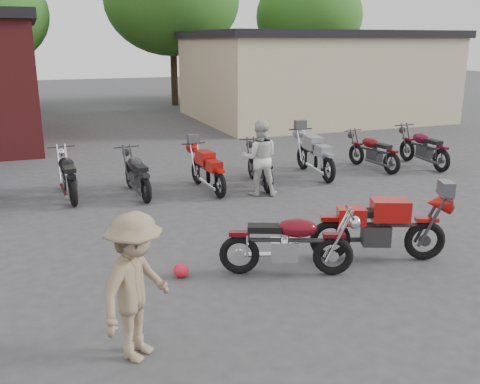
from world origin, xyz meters
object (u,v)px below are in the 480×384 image
object	(u,v)px
person_light	(260,158)
person_tan	(136,287)
sportbike	(381,224)
row_bike_5	(259,163)
row_bike_6	(315,153)
vintage_motorcycle	(289,239)
row_bike_2	(68,173)
row_bike_3	(137,172)
row_bike_7	(373,150)
helmet	(181,270)
row_bike_4	(207,167)
row_bike_8	(423,146)

from	to	relation	value
person_light	person_tan	size ratio (longest dim) A/B	1.01
sportbike	row_bike_5	bearing A→B (deg)	112.15
person_light	row_bike_6	world-z (taller)	person_light
vintage_motorcycle	row_bike_6	bearing A→B (deg)	80.66
row_bike_2	person_light	bearing A→B (deg)	-111.36
person_light	row_bike_6	bearing A→B (deg)	-131.43
row_bike_3	row_bike_7	xyz separation A→B (m)	(6.44, 0.26, -0.01)
row_bike_2	row_bike_3	world-z (taller)	row_bike_2
helmet	row_bike_4	distance (m)	4.79
row_bike_5	row_bike_3	bearing A→B (deg)	93.57
vintage_motorcycle	row_bike_6	distance (m)	6.22
sportbike	row_bike_6	world-z (taller)	row_bike_6
row_bike_4	row_bike_2	bearing A→B (deg)	75.50
helmet	row_bike_2	bearing A→B (deg)	104.22
row_bike_8	person_tan	bearing A→B (deg)	126.08
person_tan	row_bike_4	world-z (taller)	person_tan
row_bike_4	row_bike_6	bearing A→B (deg)	-87.51
row_bike_5	row_bike_7	size ratio (longest dim) A/B	1.04
helmet	person_light	distance (m)	4.66
row_bike_4	row_bike_8	xyz separation A→B (m)	(6.36, 0.27, 0.03)
vintage_motorcycle	row_bike_2	xyz separation A→B (m)	(-2.78, 5.43, 0.01)
row_bike_5	person_tan	bearing A→B (deg)	154.32
row_bike_5	row_bike_8	distance (m)	5.05
row_bike_4	helmet	bearing A→B (deg)	153.20
sportbike	person_light	world-z (taller)	person_light
person_light	row_bike_7	distance (m)	4.05
row_bike_7	row_bike_8	xyz separation A→B (m)	(1.51, -0.19, 0.04)
vintage_motorcycle	row_bike_5	size ratio (longest dim) A/B	1.00
person_tan	row_bike_8	world-z (taller)	person_tan
person_light	person_tan	bearing A→B (deg)	74.67
sportbike	row_bike_2	size ratio (longest dim) A/B	1.06
row_bike_2	row_bike_6	world-z (taller)	row_bike_6
row_bike_2	row_bike_3	xyz separation A→B (m)	(1.47, -0.34, -0.02)
vintage_motorcycle	person_light	world-z (taller)	person_light
vintage_motorcycle	person_light	xyz separation A→B (m)	(1.27, 4.13, 0.29)
row_bike_3	row_bike_8	world-z (taller)	row_bike_8
row_bike_5	sportbike	bearing A→B (deg)	-172.45
row_bike_6	helmet	bearing A→B (deg)	138.44
sportbike	row_bike_2	world-z (taller)	sportbike
person_light	row_bike_7	size ratio (longest dim) A/B	0.92
sportbike	vintage_motorcycle	bearing A→B (deg)	-158.25
vintage_motorcycle	row_bike_3	world-z (taller)	vintage_motorcycle
person_tan	row_bike_3	distance (m)	6.56
sportbike	person_light	xyz separation A→B (m)	(-0.33, 4.14, 0.25)
person_tan	row_bike_7	world-z (taller)	person_tan
row_bike_4	row_bike_7	bearing A→B (deg)	-89.19
vintage_motorcycle	person_light	size ratio (longest dim) A/B	1.13
row_bike_5	row_bike_8	size ratio (longest dim) A/B	0.96
helmet	person_tan	xyz separation A→B (m)	(-0.96, -1.83, 0.73)
helmet	row_bike_7	size ratio (longest dim) A/B	0.13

